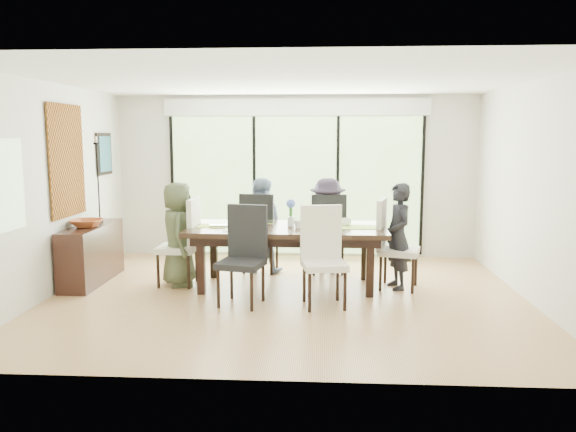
# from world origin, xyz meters

# --- Properties ---
(floor) EXTENTS (6.00, 5.00, 0.01)m
(floor) POSITION_xyz_m (0.00, 0.00, -0.01)
(floor) COLOR #9C683E
(floor) RESTS_ON ground
(ceiling) EXTENTS (6.00, 5.00, 0.01)m
(ceiling) POSITION_xyz_m (0.00, 0.00, 2.71)
(ceiling) COLOR white
(ceiling) RESTS_ON wall_back
(wall_back) EXTENTS (6.00, 0.02, 2.70)m
(wall_back) POSITION_xyz_m (0.00, 2.51, 1.35)
(wall_back) COLOR beige
(wall_back) RESTS_ON floor
(wall_front) EXTENTS (6.00, 0.02, 2.70)m
(wall_front) POSITION_xyz_m (0.00, -2.51, 1.35)
(wall_front) COLOR silver
(wall_front) RESTS_ON floor
(wall_left) EXTENTS (0.02, 5.00, 2.70)m
(wall_left) POSITION_xyz_m (-3.01, 0.00, 1.35)
(wall_left) COLOR silver
(wall_left) RESTS_ON floor
(wall_right) EXTENTS (0.02, 5.00, 2.70)m
(wall_right) POSITION_xyz_m (3.01, 0.00, 1.35)
(wall_right) COLOR white
(wall_right) RESTS_ON floor
(glass_doors) EXTENTS (4.20, 0.02, 2.30)m
(glass_doors) POSITION_xyz_m (0.00, 2.47, 1.20)
(glass_doors) COLOR #598C3F
(glass_doors) RESTS_ON wall_back
(blinds_header) EXTENTS (4.40, 0.06, 0.28)m
(blinds_header) POSITION_xyz_m (0.00, 2.46, 2.50)
(blinds_header) COLOR white
(blinds_header) RESTS_ON wall_back
(mullion_a) EXTENTS (0.05, 0.04, 2.30)m
(mullion_a) POSITION_xyz_m (-2.10, 2.46, 1.20)
(mullion_a) COLOR black
(mullion_a) RESTS_ON wall_back
(mullion_b) EXTENTS (0.05, 0.04, 2.30)m
(mullion_b) POSITION_xyz_m (-0.70, 2.46, 1.20)
(mullion_b) COLOR black
(mullion_b) RESTS_ON wall_back
(mullion_c) EXTENTS (0.05, 0.04, 2.30)m
(mullion_c) POSITION_xyz_m (0.70, 2.46, 1.20)
(mullion_c) COLOR black
(mullion_c) RESTS_ON wall_back
(mullion_d) EXTENTS (0.05, 0.04, 2.30)m
(mullion_d) POSITION_xyz_m (2.10, 2.46, 1.20)
(mullion_d) COLOR black
(mullion_d) RESTS_ON wall_back
(side_window) EXTENTS (0.02, 0.90, 1.00)m
(side_window) POSITION_xyz_m (-2.97, -1.20, 1.50)
(side_window) COLOR #8CAD7F
(side_window) RESTS_ON wall_left
(deck) EXTENTS (6.00, 1.80, 0.10)m
(deck) POSITION_xyz_m (0.00, 3.40, -0.05)
(deck) COLOR brown
(deck) RESTS_ON ground
(rail_top) EXTENTS (6.00, 0.08, 0.06)m
(rail_top) POSITION_xyz_m (0.00, 4.20, 0.55)
(rail_top) COLOR brown
(rail_top) RESTS_ON deck
(foliage_left) EXTENTS (3.20, 3.20, 3.20)m
(foliage_left) POSITION_xyz_m (-1.80, 5.20, 1.44)
(foliage_left) COLOR #14380F
(foliage_left) RESTS_ON ground
(foliage_mid) EXTENTS (4.00, 4.00, 4.00)m
(foliage_mid) POSITION_xyz_m (0.40, 5.80, 1.80)
(foliage_mid) COLOR #14380F
(foliage_mid) RESTS_ON ground
(foliage_right) EXTENTS (2.80, 2.80, 2.80)m
(foliage_right) POSITION_xyz_m (2.20, 5.00, 1.26)
(foliage_right) COLOR #14380F
(foliage_right) RESTS_ON ground
(foliage_far) EXTENTS (3.60, 3.60, 3.60)m
(foliage_far) POSITION_xyz_m (-0.60, 6.50, 1.62)
(foliage_far) COLOR #14380F
(foliage_far) RESTS_ON ground
(table_top) EXTENTS (2.63, 1.21, 0.07)m
(table_top) POSITION_xyz_m (-0.03, 0.48, 0.79)
(table_top) COLOR black
(table_top) RESTS_ON floor
(table_apron) EXTENTS (2.41, 0.99, 0.11)m
(table_apron) POSITION_xyz_m (-0.03, 0.48, 0.69)
(table_apron) COLOR black
(table_apron) RESTS_ON floor
(table_leg_fl) EXTENTS (0.10, 0.10, 0.76)m
(table_leg_fl) POSITION_xyz_m (-1.11, 0.05, 0.38)
(table_leg_fl) COLOR black
(table_leg_fl) RESTS_ON floor
(table_leg_fr) EXTENTS (0.10, 0.10, 0.76)m
(table_leg_fr) POSITION_xyz_m (1.05, 0.05, 0.38)
(table_leg_fr) COLOR black
(table_leg_fr) RESTS_ON floor
(table_leg_bl) EXTENTS (0.10, 0.10, 0.76)m
(table_leg_bl) POSITION_xyz_m (-1.11, 0.91, 0.38)
(table_leg_bl) COLOR black
(table_leg_bl) RESTS_ON floor
(table_leg_br) EXTENTS (0.10, 0.10, 0.76)m
(table_leg_br) POSITION_xyz_m (1.05, 0.91, 0.38)
(table_leg_br) COLOR black
(table_leg_br) RESTS_ON floor
(chair_left_end) EXTENTS (0.52, 0.52, 1.21)m
(chair_left_end) POSITION_xyz_m (-1.53, 0.48, 0.60)
(chair_left_end) COLOR silver
(chair_left_end) RESTS_ON floor
(chair_right_end) EXTENTS (0.62, 0.62, 1.21)m
(chair_right_end) POSITION_xyz_m (1.47, 0.48, 0.60)
(chair_right_end) COLOR silver
(chair_right_end) RESTS_ON floor
(chair_far_left) EXTENTS (0.56, 0.56, 1.21)m
(chair_far_left) POSITION_xyz_m (-0.48, 1.33, 0.60)
(chair_far_left) COLOR black
(chair_far_left) RESTS_ON floor
(chair_far_right) EXTENTS (0.54, 0.54, 1.21)m
(chair_far_right) POSITION_xyz_m (0.52, 1.33, 0.60)
(chair_far_right) COLOR black
(chair_far_right) RESTS_ON floor
(chair_near_left) EXTENTS (0.60, 0.60, 1.21)m
(chair_near_left) POSITION_xyz_m (-0.53, -0.39, 0.60)
(chair_near_left) COLOR black
(chair_near_left) RESTS_ON floor
(chair_near_right) EXTENTS (0.59, 0.59, 1.21)m
(chair_near_right) POSITION_xyz_m (0.47, -0.39, 0.60)
(chair_near_right) COLOR white
(chair_near_right) RESTS_ON floor
(person_left_end) EXTENTS (0.55, 0.74, 1.42)m
(person_left_end) POSITION_xyz_m (-1.51, 0.48, 0.71)
(person_left_end) COLOR #444E34
(person_left_end) RESTS_ON floor
(person_right_end) EXTENTS (0.57, 0.74, 1.42)m
(person_right_end) POSITION_xyz_m (1.45, 0.48, 0.71)
(person_right_end) COLOR black
(person_right_end) RESTS_ON floor
(person_far_left) EXTENTS (0.71, 0.49, 1.42)m
(person_far_left) POSITION_xyz_m (-0.48, 1.31, 0.71)
(person_far_left) COLOR #7385A7
(person_far_left) RESTS_ON floor
(person_far_right) EXTENTS (0.67, 0.43, 1.42)m
(person_far_right) POSITION_xyz_m (0.52, 1.31, 0.71)
(person_far_right) COLOR #251D2B
(person_far_right) RESTS_ON floor
(placemat_left) EXTENTS (0.48, 0.35, 0.01)m
(placemat_left) POSITION_xyz_m (-0.98, 0.48, 0.83)
(placemat_left) COLOR #A4BE44
(placemat_left) RESTS_ON table_top
(placemat_right) EXTENTS (0.48, 0.35, 0.01)m
(placemat_right) POSITION_xyz_m (0.92, 0.48, 0.83)
(placemat_right) COLOR #91B741
(placemat_right) RESTS_ON table_top
(placemat_far_l) EXTENTS (0.48, 0.35, 0.01)m
(placemat_far_l) POSITION_xyz_m (-0.48, 0.88, 0.83)
(placemat_far_l) COLOR #79A43A
(placemat_far_l) RESTS_ON table_top
(placemat_far_r) EXTENTS (0.48, 0.35, 0.01)m
(placemat_far_r) POSITION_xyz_m (0.52, 0.88, 0.83)
(placemat_far_r) COLOR #6C9F38
(placemat_far_r) RESTS_ON table_top
(placemat_paper) EXTENTS (0.48, 0.35, 0.01)m
(placemat_paper) POSITION_xyz_m (-0.58, 0.18, 0.83)
(placemat_paper) COLOR white
(placemat_paper) RESTS_ON table_top
(tablet_far_l) EXTENTS (0.29, 0.20, 0.01)m
(tablet_far_l) POSITION_xyz_m (-0.38, 0.83, 0.84)
(tablet_far_l) COLOR black
(tablet_far_l) RESTS_ON table_top
(tablet_far_r) EXTENTS (0.26, 0.19, 0.01)m
(tablet_far_r) POSITION_xyz_m (0.47, 0.83, 0.84)
(tablet_far_r) COLOR black
(tablet_far_r) RESTS_ON table_top
(papers) EXTENTS (0.33, 0.24, 0.00)m
(papers) POSITION_xyz_m (0.67, 0.43, 0.83)
(papers) COLOR white
(papers) RESTS_ON table_top
(platter_base) EXTENTS (0.29, 0.29, 0.03)m
(platter_base) POSITION_xyz_m (-0.58, 0.18, 0.84)
(platter_base) COLOR white
(platter_base) RESTS_ON table_top
(platter_snacks) EXTENTS (0.22, 0.22, 0.02)m
(platter_snacks) POSITION_xyz_m (-0.58, 0.18, 0.86)
(platter_snacks) COLOR orange
(platter_snacks) RESTS_ON table_top
(vase) EXTENTS (0.09, 0.09, 0.13)m
(vase) POSITION_xyz_m (0.02, 0.53, 0.89)
(vase) COLOR silver
(vase) RESTS_ON table_top
(hyacinth_stems) EXTENTS (0.04, 0.04, 0.18)m
(hyacinth_stems) POSITION_xyz_m (0.02, 0.53, 1.02)
(hyacinth_stems) COLOR #337226
(hyacinth_stems) RESTS_ON table_top
(hyacinth_blooms) EXTENTS (0.12, 0.12, 0.12)m
(hyacinth_blooms) POSITION_xyz_m (0.02, 0.53, 1.13)
(hyacinth_blooms) COLOR #536DD1
(hyacinth_blooms) RESTS_ON table_top
(laptop) EXTENTS (0.39, 0.27, 0.03)m
(laptop) POSITION_xyz_m (-0.88, 0.38, 0.84)
(laptop) COLOR silver
(laptop) RESTS_ON table_top
(cup_a) EXTENTS (0.19, 0.19, 0.11)m
(cup_a) POSITION_xyz_m (-0.73, 0.63, 0.88)
(cup_a) COLOR white
(cup_a) RESTS_ON table_top
(cup_b) EXTENTS (0.15, 0.15, 0.10)m
(cup_b) POSITION_xyz_m (0.12, 0.38, 0.87)
(cup_b) COLOR white
(cup_b) RESTS_ON table_top
(cup_c) EXTENTS (0.19, 0.19, 0.11)m
(cup_c) POSITION_xyz_m (0.77, 0.58, 0.88)
(cup_c) COLOR white
(cup_c) RESTS_ON table_top
(book) EXTENTS (0.21, 0.27, 0.02)m
(book) POSITION_xyz_m (0.22, 0.53, 0.83)
(book) COLOR white
(book) RESTS_ON table_top
(sideboard) EXTENTS (0.40, 1.42, 0.80)m
(sideboard) POSITION_xyz_m (-2.76, 0.55, 0.40)
(sideboard) COLOR black
(sideboard) RESTS_ON floor
(bowl) EXTENTS (0.42, 0.42, 0.10)m
(bowl) POSITION_xyz_m (-2.76, 0.45, 0.85)
(bowl) COLOR brown
(bowl) RESTS_ON sideboard
(candlestick_base) EXTENTS (0.09, 0.09, 0.04)m
(candlestick_base) POSITION_xyz_m (-2.76, 0.90, 0.82)
(candlestick_base) COLOR black
(candlestick_base) RESTS_ON sideboard
(candlestick_shaft) EXTENTS (0.02, 0.02, 1.11)m
(candlestick_shaft) POSITION_xyz_m (-2.76, 0.90, 1.37)
(candlestick_shaft) COLOR black
(candlestick_shaft) RESTS_ON sideboard
(candlestick_pan) EXTENTS (0.09, 0.09, 0.03)m
(candlestick_pan) POSITION_xyz_m (-2.76, 0.90, 1.92)
(candlestick_pan) COLOR black
(candlestick_pan) RESTS_ON sideboard
(candle) EXTENTS (0.03, 0.03, 0.09)m
(candle) POSITION_xyz_m (-2.76, 0.90, 1.98)
(candle) COLOR silver
(candle) RESTS_ON sideboard
(tapestry) EXTENTS (0.02, 1.00, 1.50)m
(tapestry) POSITION_xyz_m (-2.97, 0.40, 1.70)
(tapestry) COLOR #974F16
(tapestry) RESTS_ON wall_left
(art_frame) EXTENTS (0.03, 0.55, 0.65)m
(art_frame) POSITION_xyz_m (-2.97, 1.70, 1.75)
(art_frame) COLOR black
(art_frame) RESTS_ON wall_left
(art_canvas) EXTENTS (0.01, 0.45, 0.55)m
(art_canvas) POSITION_xyz_m (-2.95, 1.70, 1.75)
(art_canvas) COLOR #1B4A58
(art_canvas) RESTS_ON wall_left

